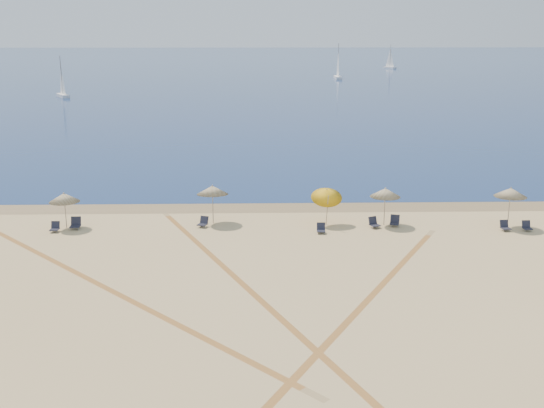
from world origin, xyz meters
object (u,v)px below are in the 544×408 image
Objects in this scene: chair_3 at (76,224)px; sailboat_0 at (338,68)px; chair_4 at (203,222)px; sailboat_2 at (62,85)px; chair_2 at (55,227)px; chair_7 at (395,221)px; sailboat_1 at (390,61)px; chair_8 at (505,226)px; umbrella_2 at (212,190)px; umbrella_4 at (385,193)px; chair_5 at (321,229)px; umbrella_3 at (327,194)px; umbrella_5 at (511,192)px; chair_9 at (527,226)px; chair_6 at (374,223)px; umbrella_1 at (64,198)px.

sailboat_0 is at bearing 73.99° from chair_3.
chair_4 is 0.11× the size of sailboat_2.
chair_7 reaches higher than chair_2.
chair_8 is at bearing -127.06° from sailboat_1.
chair_4 is at bearing 5.81° from chair_2.
umbrella_2 is 4.04× the size of chair_2.
chair_5 is at bearing -159.06° from umbrella_4.
sailboat_1 is (37.99, 169.01, 0.21)m from umbrella_3.
umbrella_5 is 96.88m from sailboat_2.
chair_9 is (29.22, -0.51, -0.01)m from chair_2.
umbrella_2 is at bearing 175.81° from umbrella_5.
umbrella_2 is at bearing 79.01° from chair_4.
chair_7 reaches higher than chair_5.
sailboat_0 is at bearing 82.66° from umbrella_3.
chair_5 is (-0.50, -1.72, -1.75)m from umbrella_3.
umbrella_4 is at bearing 169.33° from chair_9.
umbrella_4 reaches higher than chair_5.
sailboat_1 is at bearing 77.33° from umbrella_3.
chair_7 is (4.32, -0.36, -1.72)m from umbrella_3.
umbrella_4 is 19.55m from chair_3.
chair_2 is 0.84× the size of chair_3.
chair_9 is at bearing -6.24° from umbrella_2.
umbrella_4 is 4.03× the size of chair_9.
chair_5 is (16.40, -0.69, -0.00)m from chair_2.
chair_6 is at bearing -7.08° from umbrella_2.
umbrella_4 reaches higher than umbrella_1.
chair_7 is at bearing 19.09° from chair_5.
umbrella_5 is 0.35× the size of sailboat_1.
chair_2 is at bearing 157.78° from chair_6.
chair_5 is 0.09× the size of sailboat_1.
chair_4 is 7.47m from chair_5.
chair_8 is 172.64m from sailboat_1.
chair_5 is 0.77× the size of chair_6.
chair_3 is 0.10× the size of sailboat_1.
umbrella_2 reaches higher than chair_8.
umbrella_5 reaches higher than umbrella_1.
chair_9 is at bearing 4.14° from chair_5.
chair_2 is (-9.65, -1.64, -1.90)m from umbrella_2.
chair_9 is (8.64, -1.42, -1.86)m from umbrella_4.
chair_3 reaches higher than chair_9.
chair_2 is at bearing 177.68° from chair_9.
chair_7 is at bearing 2.61° from chair_2.
chair_5 is 92.03m from sailboat_2.
chair_3 reaches higher than chair_5.
chair_5 is 127.95m from sailboat_0.
umbrella_1 is at bearing 158.85° from chair_3.
chair_2 is at bearing -179.46° from umbrella_5.
chair_7 is 172.70m from sailboat_1.
chair_2 is 0.93× the size of chair_8.
sailboat_1 is at bearing 81.10° from umbrella_5.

